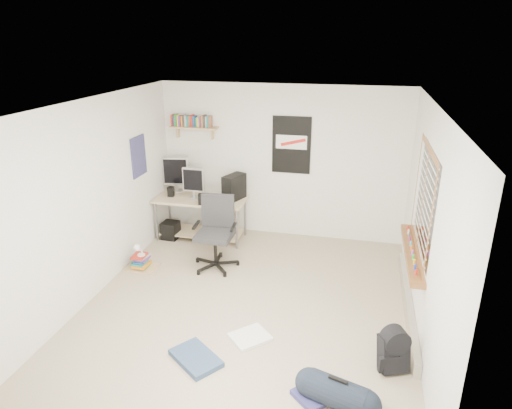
% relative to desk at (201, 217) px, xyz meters
% --- Properties ---
extents(floor, '(4.00, 4.50, 0.01)m').
position_rel_desk_xyz_m(floor, '(1.25, -1.75, -0.37)').
color(floor, gray).
rests_on(floor, ground).
extents(ceiling, '(4.00, 4.50, 0.01)m').
position_rel_desk_xyz_m(ceiling, '(1.25, -1.75, 2.14)').
color(ceiling, white).
rests_on(ceiling, ground).
extents(back_wall, '(4.00, 0.01, 2.50)m').
position_rel_desk_xyz_m(back_wall, '(1.25, 0.50, 0.89)').
color(back_wall, silver).
rests_on(back_wall, ground).
extents(left_wall, '(0.01, 4.50, 2.50)m').
position_rel_desk_xyz_m(left_wall, '(-0.76, -1.75, 0.89)').
color(left_wall, silver).
rests_on(left_wall, ground).
extents(right_wall, '(0.01, 4.50, 2.50)m').
position_rel_desk_xyz_m(right_wall, '(3.25, -1.75, 0.89)').
color(right_wall, silver).
rests_on(right_wall, ground).
extents(desk, '(1.61, 1.10, 0.68)m').
position_rel_desk_xyz_m(desk, '(0.00, 0.00, 0.00)').
color(desk, tan).
rests_on(desk, floor).
extents(monitor_left, '(0.44, 0.18, 0.47)m').
position_rel_desk_xyz_m(monitor_left, '(-0.50, 0.25, 0.55)').
color(monitor_left, '#9B9BA0').
rests_on(monitor_left, desk).
extents(monitor_right, '(0.35, 0.09, 0.39)m').
position_rel_desk_xyz_m(monitor_right, '(-0.10, -0.02, 0.50)').
color(monitor_right, '#A5A5AA').
rests_on(monitor_right, desk).
extents(pc_tower, '(0.33, 0.46, 0.43)m').
position_rel_desk_xyz_m(pc_tower, '(0.55, 0.09, 0.53)').
color(pc_tower, black).
rests_on(pc_tower, desk).
extents(keyboard, '(0.39, 0.18, 0.02)m').
position_rel_desk_xyz_m(keyboard, '(-0.18, -0.14, 0.32)').
color(keyboard, black).
rests_on(keyboard, desk).
extents(speaker_left, '(0.10, 0.10, 0.19)m').
position_rel_desk_xyz_m(speaker_left, '(-0.50, -0.02, 0.40)').
color(speaker_left, black).
rests_on(speaker_left, desk).
extents(speaker_right, '(0.12, 0.12, 0.20)m').
position_rel_desk_xyz_m(speaker_right, '(0.12, -0.26, 0.41)').
color(speaker_right, black).
rests_on(speaker_right, desk).
extents(office_chair, '(0.75, 0.75, 1.06)m').
position_rel_desk_xyz_m(office_chair, '(0.55, -0.93, 0.12)').
color(office_chair, '#27272A').
rests_on(office_chair, floor).
extents(wall_shelf, '(0.80, 0.22, 0.24)m').
position_rel_desk_xyz_m(wall_shelf, '(-0.20, 0.39, 1.42)').
color(wall_shelf, tan).
rests_on(wall_shelf, back_wall).
extents(poster_back_wall, '(0.62, 0.03, 0.92)m').
position_rel_desk_xyz_m(poster_back_wall, '(1.40, 0.48, 1.19)').
color(poster_back_wall, black).
rests_on(poster_back_wall, back_wall).
extents(poster_left_wall, '(0.02, 0.42, 0.60)m').
position_rel_desk_xyz_m(poster_left_wall, '(-0.74, -0.55, 1.14)').
color(poster_left_wall, navy).
rests_on(poster_left_wall, left_wall).
extents(window, '(0.10, 1.50, 1.26)m').
position_rel_desk_xyz_m(window, '(3.20, -1.45, 1.08)').
color(window, brown).
rests_on(window, right_wall).
extents(baseboard_heater, '(0.08, 2.50, 0.18)m').
position_rel_desk_xyz_m(baseboard_heater, '(3.20, -1.45, -0.28)').
color(baseboard_heater, '#B7B2A8').
rests_on(baseboard_heater, floor).
extents(backpack, '(0.35, 0.32, 0.38)m').
position_rel_desk_xyz_m(backpack, '(2.97, -2.60, -0.16)').
color(backpack, black).
rests_on(backpack, floor).
extents(duffel_bag, '(0.35, 0.35, 0.55)m').
position_rel_desk_xyz_m(duffel_bag, '(2.45, -3.22, -0.22)').
color(duffel_bag, black).
rests_on(duffel_bag, floor).
extents(tshirt, '(0.53, 0.53, 0.04)m').
position_rel_desk_xyz_m(tshirt, '(1.44, -2.45, -0.34)').
color(tshirt, silver).
rests_on(tshirt, floor).
extents(jeans_a, '(0.65, 0.61, 0.06)m').
position_rel_desk_xyz_m(jeans_a, '(0.98, -2.94, -0.33)').
color(jeans_a, navy).
rests_on(jeans_a, floor).
extents(jeans_b, '(0.52, 0.53, 0.05)m').
position_rel_desk_xyz_m(jeans_b, '(2.27, -3.13, -0.34)').
color(jeans_b, navy).
rests_on(jeans_b, floor).
extents(book_stack, '(0.51, 0.45, 0.30)m').
position_rel_desk_xyz_m(book_stack, '(-0.50, -1.20, -0.22)').
color(book_stack, brown).
rests_on(book_stack, floor).
extents(desk_lamp, '(0.12, 0.19, 0.18)m').
position_rel_desk_xyz_m(desk_lamp, '(-0.48, -1.22, 0.02)').
color(desk_lamp, silver).
rests_on(desk_lamp, book_stack).
extents(subwoofer, '(0.28, 0.28, 0.29)m').
position_rel_desk_xyz_m(subwoofer, '(-0.50, -0.14, -0.22)').
color(subwoofer, black).
rests_on(subwoofer, floor).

